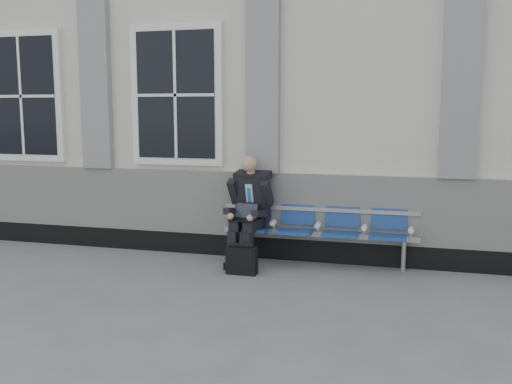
% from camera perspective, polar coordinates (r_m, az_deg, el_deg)
% --- Properties ---
extents(ground, '(70.00, 70.00, 0.00)m').
position_cam_1_polar(ground, '(7.29, -14.69, -8.36)').
color(ground, slate).
rests_on(ground, ground).
extents(station_building, '(14.40, 4.40, 4.49)m').
position_cam_1_polar(station_building, '(10.15, -5.34, 9.16)').
color(station_building, beige).
rests_on(station_building, ground).
extents(bench, '(2.60, 0.47, 0.91)m').
position_cam_1_polar(bench, '(7.59, 6.30, -3.19)').
color(bench, '#9EA0A3').
rests_on(bench, ground).
extents(businessman, '(0.62, 0.83, 1.45)m').
position_cam_1_polar(businessman, '(7.62, -0.67, -1.36)').
color(businessman, black).
rests_on(businessman, ground).
extents(briefcase, '(0.38, 0.16, 0.39)m').
position_cam_1_polar(briefcase, '(7.20, -1.42, -6.80)').
color(briefcase, black).
rests_on(briefcase, ground).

